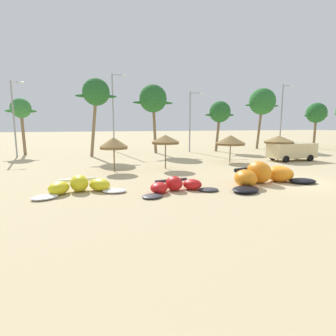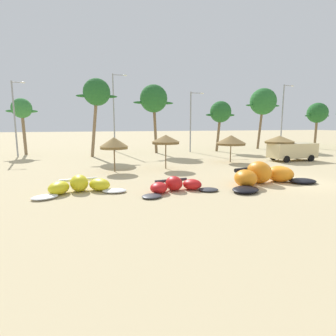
{
  "view_description": "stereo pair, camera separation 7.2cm",
  "coord_description": "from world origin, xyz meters",
  "px_view_note": "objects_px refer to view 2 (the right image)",
  "views": [
    {
      "loc": [
        -13.16,
        -14.77,
        3.83
      ],
      "look_at": [
        -8.19,
        2.0,
        1.0
      ],
      "focal_mm": 29.18,
      "sensor_mm": 36.0,
      "label": 1
    },
    {
      "loc": [
        -13.09,
        -14.79,
        3.83
      ],
      "look_at": [
        -8.19,
        2.0,
        1.0
      ],
      "focal_mm": 29.18,
      "sensor_mm": 36.0,
      "label": 2
    }
  ],
  "objects_px": {
    "palm_leftmost": "(22,109)",
    "parked_van": "(291,150)",
    "kite_left_of_center": "(263,176)",
    "palm_center_left": "(220,112)",
    "lamppost_west_center": "(115,109)",
    "kite_left": "(176,186)",
    "palm_right_of_gap": "(317,113)",
    "palm_left": "(97,93)",
    "palm_center_right": "(263,102)",
    "lamppost_east_center": "(192,118)",
    "beach_umbrella_near_van": "(114,143)",
    "kite_far_left": "(80,186)",
    "palm_left_of_gap": "(154,99)",
    "beach_umbrella_near_palms": "(231,140)",
    "lamppost_east": "(283,114)",
    "beach_umbrella_middle": "(166,139)",
    "beach_umbrella_outermost": "(279,139)",
    "lamppost_west": "(15,115)"
  },
  "relations": [
    {
      "from": "parked_van",
      "to": "beach_umbrella_near_palms",
      "type": "bearing_deg",
      "value": 173.28
    },
    {
      "from": "palm_left_of_gap",
      "to": "lamppost_west_center",
      "type": "distance_m",
      "value": 6.19
    },
    {
      "from": "palm_left",
      "to": "lamppost_east",
      "type": "bearing_deg",
      "value": 3.98
    },
    {
      "from": "parked_van",
      "to": "palm_left",
      "type": "distance_m",
      "value": 22.4
    },
    {
      "from": "palm_center_right",
      "to": "lamppost_west",
      "type": "xyz_separation_m",
      "value": [
        -33.88,
        -1.47,
        -2.32
      ]
    },
    {
      "from": "kite_far_left",
      "to": "lamppost_east_center",
      "type": "xyz_separation_m",
      "value": [
        14.27,
        19.46,
        4.24
      ]
    },
    {
      "from": "beach_umbrella_near_van",
      "to": "parked_van",
      "type": "bearing_deg",
      "value": 4.55
    },
    {
      "from": "kite_far_left",
      "to": "palm_left_of_gap",
      "type": "height_order",
      "value": "palm_left_of_gap"
    },
    {
      "from": "beach_umbrella_outermost",
      "to": "palm_center_left",
      "type": "relative_size",
      "value": 0.44
    },
    {
      "from": "palm_center_right",
      "to": "lamppost_east",
      "type": "height_order",
      "value": "lamppost_east"
    },
    {
      "from": "kite_left",
      "to": "palm_center_left",
      "type": "xyz_separation_m",
      "value": [
        13.13,
        20.53,
        5.09
      ]
    },
    {
      "from": "lamppost_east",
      "to": "palm_center_right",
      "type": "bearing_deg",
      "value": 144.47
    },
    {
      "from": "lamppost_east_center",
      "to": "kite_far_left",
      "type": "bearing_deg",
      "value": -126.25
    },
    {
      "from": "lamppost_east",
      "to": "palm_right_of_gap",
      "type": "bearing_deg",
      "value": -3.55
    },
    {
      "from": "beach_umbrella_middle",
      "to": "lamppost_west_center",
      "type": "xyz_separation_m",
      "value": [
        -2.63,
        16.69,
        3.37
      ]
    },
    {
      "from": "palm_center_right",
      "to": "lamppost_west_center",
      "type": "relative_size",
      "value": 0.87
    },
    {
      "from": "beach_umbrella_near_van",
      "to": "lamppost_east",
      "type": "height_order",
      "value": "lamppost_east"
    },
    {
      "from": "kite_far_left",
      "to": "beach_umbrella_near_palms",
      "type": "distance_m",
      "value": 16.8
    },
    {
      "from": "palm_leftmost",
      "to": "palm_center_left",
      "type": "relative_size",
      "value": 1.0
    },
    {
      "from": "palm_center_left",
      "to": "lamppost_west_center",
      "type": "height_order",
      "value": "lamppost_west_center"
    },
    {
      "from": "kite_left_of_center",
      "to": "palm_center_left",
      "type": "relative_size",
      "value": 1.0
    },
    {
      "from": "lamppost_west_center",
      "to": "beach_umbrella_near_palms",
      "type": "bearing_deg",
      "value": -55.96
    },
    {
      "from": "kite_left",
      "to": "beach_umbrella_middle",
      "type": "relative_size",
      "value": 1.66
    },
    {
      "from": "beach_umbrella_outermost",
      "to": "palm_center_right",
      "type": "distance_m",
      "value": 15.31
    },
    {
      "from": "kite_left_of_center",
      "to": "beach_umbrella_near_van",
      "type": "relative_size",
      "value": 2.51
    },
    {
      "from": "parked_van",
      "to": "lamppost_west",
      "type": "distance_m",
      "value": 30.89
    },
    {
      "from": "beach_umbrella_near_van",
      "to": "beach_umbrella_near_palms",
      "type": "relative_size",
      "value": 0.94
    },
    {
      "from": "beach_umbrella_near_palms",
      "to": "palm_right_of_gap",
      "type": "relative_size",
      "value": 0.42
    },
    {
      "from": "parked_van",
      "to": "palm_right_of_gap",
      "type": "relative_size",
      "value": 0.7
    },
    {
      "from": "palm_left",
      "to": "lamppost_west_center",
      "type": "distance_m",
      "value": 6.54
    },
    {
      "from": "palm_left",
      "to": "palm_right_of_gap",
      "type": "xyz_separation_m",
      "value": [
        33.2,
        1.52,
        -1.87
      ]
    },
    {
      "from": "kite_far_left",
      "to": "palm_leftmost",
      "type": "bearing_deg",
      "value": 107.87
    },
    {
      "from": "lamppost_east",
      "to": "palm_center_left",
      "type": "bearing_deg",
      "value": -178.9
    },
    {
      "from": "palm_center_left",
      "to": "lamppost_east",
      "type": "xyz_separation_m",
      "value": [
        10.52,
        0.2,
        -0.06
      ]
    },
    {
      "from": "kite_far_left",
      "to": "kite_left",
      "type": "bearing_deg",
      "value": -13.76
    },
    {
      "from": "palm_left_of_gap",
      "to": "lamppost_west_center",
      "type": "relative_size",
      "value": 0.83
    },
    {
      "from": "palm_center_right",
      "to": "lamppost_east_center",
      "type": "xyz_separation_m",
      "value": [
        -12.28,
        -1.68,
        -2.55
      ]
    },
    {
      "from": "beach_umbrella_near_palms",
      "to": "lamppost_east",
      "type": "relative_size",
      "value": 0.31
    },
    {
      "from": "kite_left_of_center",
      "to": "parked_van",
      "type": "bearing_deg",
      "value": 42.56
    },
    {
      "from": "lamppost_west_center",
      "to": "palm_left",
      "type": "bearing_deg",
      "value": -113.75
    },
    {
      "from": "kite_left",
      "to": "beach_umbrella_middle",
      "type": "xyz_separation_m",
      "value": [
        1.66,
        7.99,
        2.2
      ]
    },
    {
      "from": "beach_umbrella_near_van",
      "to": "lamppost_west",
      "type": "bearing_deg",
      "value": 126.58
    },
    {
      "from": "beach_umbrella_near_palms",
      "to": "palm_center_left",
      "type": "distance_m",
      "value": 11.82
    },
    {
      "from": "palm_left_of_gap",
      "to": "palm_center_left",
      "type": "relative_size",
      "value": 1.27
    },
    {
      "from": "beach_umbrella_middle",
      "to": "beach_umbrella_outermost",
      "type": "relative_size",
      "value": 0.95
    },
    {
      "from": "palm_leftmost",
      "to": "parked_van",
      "type": "bearing_deg",
      "value": -26.82
    },
    {
      "from": "lamppost_west",
      "to": "beach_umbrella_middle",
      "type": "bearing_deg",
      "value": -42.28
    },
    {
      "from": "kite_left",
      "to": "beach_umbrella_near_palms",
      "type": "bearing_deg",
      "value": 47.81
    },
    {
      "from": "kite_left",
      "to": "palm_leftmost",
      "type": "height_order",
      "value": "palm_leftmost"
    },
    {
      "from": "palm_left_of_gap",
      "to": "palm_center_right",
      "type": "relative_size",
      "value": 0.96
    }
  ]
}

